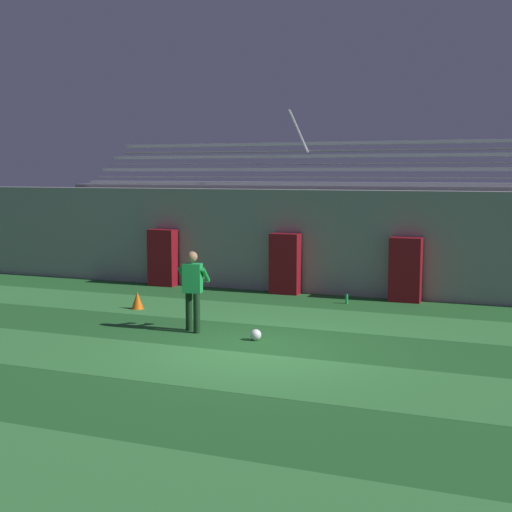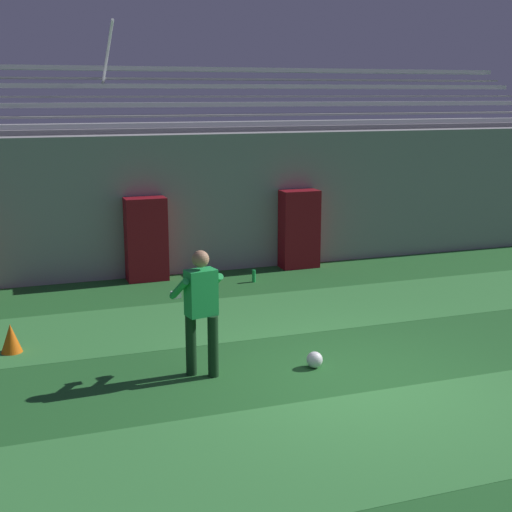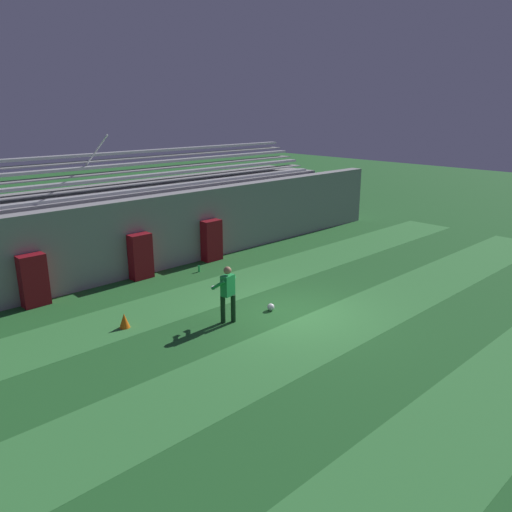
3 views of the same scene
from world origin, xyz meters
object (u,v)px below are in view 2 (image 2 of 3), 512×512
soccer_ball (315,360)px  padding_pillar_gate_left (146,239)px  goalkeeper (201,305)px  traffic_cone (11,338)px  water_bottle (254,276)px  padding_pillar_gate_right (299,229)px

soccer_ball → padding_pillar_gate_left: bearing=103.2°
padding_pillar_gate_left → goalkeeper: 5.07m
goalkeeper → soccer_ball: goalkeeper is taller
traffic_cone → water_bottle: size_ratio=1.75×
padding_pillar_gate_right → goalkeeper: size_ratio=0.98×
padding_pillar_gate_left → padding_pillar_gate_right: same height
padding_pillar_gate_left → goalkeeper: bearing=-92.8°
padding_pillar_gate_left → soccer_ball: padding_pillar_gate_left is taller
padding_pillar_gate_left → goalkeeper: goalkeeper is taller
padding_pillar_gate_left → padding_pillar_gate_right: bearing=0.0°
padding_pillar_gate_right → water_bottle: bearing=-147.0°
soccer_ball → goalkeeper: bearing=170.4°
soccer_ball → traffic_cone: bearing=153.1°
water_bottle → traffic_cone: bearing=-150.8°
padding_pillar_gate_left → water_bottle: bearing=-23.7°
goalkeeper → water_bottle: goalkeeper is taller
goalkeeper → water_bottle: size_ratio=6.96×
padding_pillar_gate_right → goalkeeper: goalkeeper is taller
goalkeeper → padding_pillar_gate_right: bearing=55.5°
padding_pillar_gate_left → traffic_cone: bearing=-127.5°
padding_pillar_gate_left → goalkeeper: (-0.25, -5.06, 0.14)m
padding_pillar_gate_left → traffic_cone: size_ratio=3.89×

